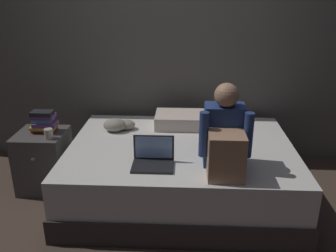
{
  "coord_description": "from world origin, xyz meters",
  "views": [
    {
      "loc": [
        0.23,
        -2.6,
        1.82
      ],
      "look_at": [
        0.09,
        0.1,
        0.77
      ],
      "focal_mm": 38.42,
      "sensor_mm": 36.0,
      "label": 1
    }
  ],
  "objects_px": {
    "person_sitting": "(225,138)",
    "mug": "(49,134)",
    "pillow": "(184,120)",
    "nightstand": "(44,160)",
    "bed": "(181,171)",
    "book_stack": "(44,122)",
    "clothes_pile": "(118,125)",
    "laptop": "(153,158)"
  },
  "relations": [
    {
      "from": "bed",
      "to": "laptop",
      "type": "xyz_separation_m",
      "value": [
        -0.21,
        -0.4,
        0.32
      ]
    },
    {
      "from": "person_sitting",
      "to": "laptop",
      "type": "xyz_separation_m",
      "value": [
        -0.54,
        0.03,
        -0.2
      ]
    },
    {
      "from": "mug",
      "to": "person_sitting",
      "type": "bearing_deg",
      "value": -15.13
    },
    {
      "from": "person_sitting",
      "to": "mug",
      "type": "xyz_separation_m",
      "value": [
        -1.5,
        0.41,
        -0.16
      ]
    },
    {
      "from": "pillow",
      "to": "nightstand",
      "type": "bearing_deg",
      "value": -164.89
    },
    {
      "from": "person_sitting",
      "to": "mug",
      "type": "bearing_deg",
      "value": 164.87
    },
    {
      "from": "book_stack",
      "to": "nightstand",
      "type": "bearing_deg",
      "value": -127.84
    },
    {
      "from": "pillow",
      "to": "clothes_pile",
      "type": "bearing_deg",
      "value": -167.17
    },
    {
      "from": "nightstand",
      "to": "person_sitting",
      "type": "bearing_deg",
      "value": -17.87
    },
    {
      "from": "person_sitting",
      "to": "pillow",
      "type": "xyz_separation_m",
      "value": [
        -0.31,
        0.88,
        -0.19
      ]
    },
    {
      "from": "laptop",
      "to": "mug",
      "type": "height_order",
      "value": "laptop"
    },
    {
      "from": "laptop",
      "to": "pillow",
      "type": "relative_size",
      "value": 0.57
    },
    {
      "from": "person_sitting",
      "to": "pillow",
      "type": "relative_size",
      "value": 1.17
    },
    {
      "from": "mug",
      "to": "nightstand",
      "type": "bearing_deg",
      "value": 137.31
    },
    {
      "from": "mug",
      "to": "pillow",
      "type": "bearing_deg",
      "value": 21.82
    },
    {
      "from": "bed",
      "to": "mug",
      "type": "bearing_deg",
      "value": -178.73
    },
    {
      "from": "person_sitting",
      "to": "mug",
      "type": "distance_m",
      "value": 1.56
    },
    {
      "from": "mug",
      "to": "clothes_pile",
      "type": "relative_size",
      "value": 0.3
    },
    {
      "from": "nightstand",
      "to": "person_sitting",
      "type": "height_order",
      "value": "person_sitting"
    },
    {
      "from": "laptop",
      "to": "person_sitting",
      "type": "bearing_deg",
      "value": -3.49
    },
    {
      "from": "person_sitting",
      "to": "clothes_pile",
      "type": "distance_m",
      "value": 1.21
    },
    {
      "from": "bed",
      "to": "mug",
      "type": "distance_m",
      "value": 1.22
    },
    {
      "from": "bed",
      "to": "book_stack",
      "type": "distance_m",
      "value": 1.34
    },
    {
      "from": "book_stack",
      "to": "mug",
      "type": "distance_m",
      "value": 0.2
    },
    {
      "from": "nightstand",
      "to": "clothes_pile",
      "type": "bearing_deg",
      "value": 17.14
    },
    {
      "from": "pillow",
      "to": "book_stack",
      "type": "height_order",
      "value": "book_stack"
    },
    {
      "from": "laptop",
      "to": "pillow",
      "type": "height_order",
      "value": "laptop"
    },
    {
      "from": "book_stack",
      "to": "person_sitting",
      "type": "bearing_deg",
      "value": -19.54
    },
    {
      "from": "pillow",
      "to": "clothes_pile",
      "type": "height_order",
      "value": "pillow"
    },
    {
      "from": "clothes_pile",
      "to": "laptop",
      "type": "bearing_deg",
      "value": -60.5
    },
    {
      "from": "laptop",
      "to": "pillow",
      "type": "xyz_separation_m",
      "value": [
        0.23,
        0.85,
        0.01
      ]
    },
    {
      "from": "nightstand",
      "to": "clothes_pile",
      "type": "relative_size",
      "value": 1.89
    },
    {
      "from": "clothes_pile",
      "to": "bed",
      "type": "bearing_deg",
      "value": -26.7
    },
    {
      "from": "nightstand",
      "to": "laptop",
      "type": "height_order",
      "value": "laptop"
    },
    {
      "from": "laptop",
      "to": "nightstand",
      "type": "bearing_deg",
      "value": 155.68
    },
    {
      "from": "person_sitting",
      "to": "laptop",
      "type": "bearing_deg",
      "value": 176.51
    },
    {
      "from": "laptop",
      "to": "mug",
      "type": "relative_size",
      "value": 3.56
    },
    {
      "from": "nightstand",
      "to": "clothes_pile",
      "type": "height_order",
      "value": "clothes_pile"
    },
    {
      "from": "mug",
      "to": "laptop",
      "type": "bearing_deg",
      "value": -21.22
    },
    {
      "from": "book_stack",
      "to": "laptop",
      "type": "bearing_deg",
      "value": -26.8
    },
    {
      "from": "pillow",
      "to": "book_stack",
      "type": "bearing_deg",
      "value": -166.26
    },
    {
      "from": "bed",
      "to": "pillow",
      "type": "height_order",
      "value": "pillow"
    }
  ]
}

